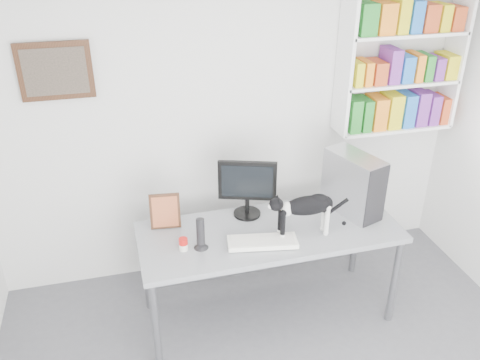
# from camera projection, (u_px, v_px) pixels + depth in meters

# --- Properties ---
(room) EXTENTS (4.01, 4.01, 2.70)m
(room) POSITION_uv_depth(u_px,v_px,m) (326.00, 271.00, 2.49)
(room) COLOR #59595E
(room) RESTS_ON ground
(bookshelf) EXTENTS (1.03, 0.28, 1.24)m
(bookshelf) POSITION_uv_depth(u_px,v_px,m) (401.00, 58.00, 4.15)
(bookshelf) COLOR white
(bookshelf) RESTS_ON room
(wall_art) EXTENTS (0.52, 0.04, 0.42)m
(wall_art) POSITION_uv_depth(u_px,v_px,m) (55.00, 71.00, 3.64)
(wall_art) COLOR #462616
(wall_art) RESTS_ON room
(desk) EXTENTS (1.96, 0.79, 0.81)m
(desk) POSITION_uv_depth(u_px,v_px,m) (268.00, 273.00, 3.97)
(desk) COLOR gray
(desk) RESTS_ON room
(monitor) EXTENTS (0.49, 0.34, 0.47)m
(monitor) POSITION_uv_depth(u_px,v_px,m) (247.00, 188.00, 3.86)
(monitor) COLOR black
(monitor) RESTS_ON desk
(keyboard) EXTENTS (0.52, 0.27, 0.04)m
(keyboard) POSITION_uv_depth(u_px,v_px,m) (262.00, 242.00, 3.62)
(keyboard) COLOR white
(keyboard) RESTS_ON desk
(pc_tower) EXTENTS (0.36, 0.52, 0.48)m
(pc_tower) POSITION_uv_depth(u_px,v_px,m) (353.00, 184.00, 3.92)
(pc_tower) COLOR #AEAEB2
(pc_tower) RESTS_ON desk
(speaker) EXTENTS (0.12, 0.12, 0.24)m
(speaker) POSITION_uv_depth(u_px,v_px,m) (201.00, 233.00, 3.53)
(speaker) COLOR black
(speaker) RESTS_ON desk
(leaning_print) EXTENTS (0.23, 0.11, 0.28)m
(leaning_print) POSITION_uv_depth(u_px,v_px,m) (165.00, 211.00, 3.76)
(leaning_print) COLOR #462616
(leaning_print) RESTS_ON desk
(soup_can) EXTENTS (0.08, 0.08, 0.09)m
(soup_can) POSITION_uv_depth(u_px,v_px,m) (183.00, 244.00, 3.54)
(soup_can) COLOR red
(soup_can) RESTS_ON desk
(cat) EXTENTS (0.54, 0.16, 0.33)m
(cat) POSITION_uv_depth(u_px,v_px,m) (306.00, 215.00, 3.65)
(cat) COLOR black
(cat) RESTS_ON desk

